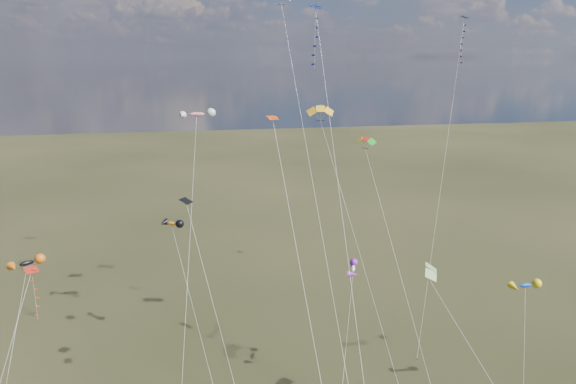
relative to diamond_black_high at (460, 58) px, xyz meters
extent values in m
cube|color=black|center=(0.75, 1.09, 4.90)|extent=(1.17, 1.15, 0.35)
cylinder|color=silver|center=(-4.94, -7.20, -13.06)|extent=(11.41, 16.60, 35.94)
cube|color=#332316|center=(-10.64, -15.48, -30.96)|extent=(0.10, 0.10, 0.12)
cube|color=#0D1A55|center=(-22.54, -16.70, 4.16)|extent=(1.17, 1.14, 0.39)
cylinder|color=silver|center=(-23.17, -29.69, -13.43)|extent=(1.29, 26.02, 35.20)
cube|color=black|center=(-33.83, -16.02, -12.07)|extent=(1.27, 1.29, 0.39)
cylinder|color=silver|center=(-31.57, -21.47, -21.55)|extent=(4.54, 10.93, 18.96)
cube|color=#A31E13|center=(-46.01, -19.58, -16.10)|extent=(1.28, 1.27, 0.32)
cube|color=#D6410C|center=(-27.08, -22.31, -4.25)|extent=(0.90, 0.88, 0.23)
cylinder|color=silver|center=(-25.87, -30.71, -17.64)|extent=(2.45, 16.83, 26.78)
cylinder|color=silver|center=(-18.10, -18.63, -18.00)|extent=(3.78, 19.24, 26.07)
cylinder|color=silver|center=(-22.87, -20.14, -12.35)|extent=(0.71, 31.15, 37.37)
cylinder|color=silver|center=(-11.18, -29.41, -23.67)|extent=(6.86, 9.61, 14.72)
cylinder|color=silver|center=(-15.50, -21.95, -19.11)|extent=(3.59, 13.20, 23.84)
ellipsoid|color=black|center=(-50.27, -7.16, -20.28)|extent=(3.11, 2.65, 1.20)
cylinder|color=silver|center=(-50.88, -11.06, -25.65)|extent=(1.25, 7.84, 10.75)
ellipsoid|color=orange|center=(-35.63, -6.16, -17.25)|extent=(2.58, 2.28, 1.07)
cylinder|color=silver|center=(-33.87, -11.20, -24.14)|extent=(3.55, 10.10, 13.79)
ellipsoid|color=white|center=(-18.77, -17.55, -19.02)|extent=(1.74, 2.77, 0.88)
cylinder|color=silver|center=(-20.76, -22.12, -25.02)|extent=(4.01, 9.15, 12.02)
ellipsoid|color=red|center=(-32.41, -4.39, -5.78)|extent=(3.49, 1.51, 1.17)
cylinder|color=silver|center=(-33.89, -13.65, -18.40)|extent=(2.98, 18.54, 25.26)
ellipsoid|color=#0B3AAF|center=(-4.32, -22.75, -19.62)|extent=(2.53, 0.97, 0.90)
cylinder|color=silver|center=(-5.99, -25.99, -25.32)|extent=(3.38, 6.51, 11.41)
camera|label=1|loc=(-33.18, -60.21, 0.12)|focal=32.00mm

